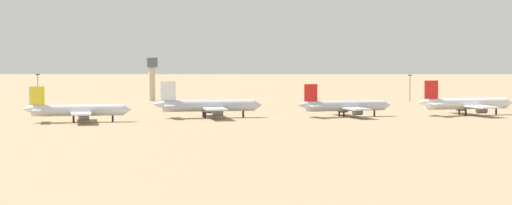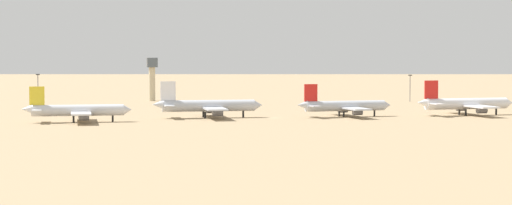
% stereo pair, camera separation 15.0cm
% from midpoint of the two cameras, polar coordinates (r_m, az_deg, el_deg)
% --- Properties ---
extents(ground, '(4000.00, 4000.00, 0.00)m').
position_cam_midpoint_polar(ground, '(373.47, 1.12, -0.88)').
color(ground, '#9E8460').
extents(ridge_center, '(439.53, 416.34, 60.36)m').
position_cam_midpoint_polar(ridge_center, '(1409.25, -1.38, 3.30)').
color(ridge_center, '#7C6A5F').
rests_on(ridge_center, ground).
extents(ridge_east, '(343.75, 248.83, 121.64)m').
position_cam_midpoint_polar(ridge_east, '(1592.47, 10.02, 4.34)').
color(ridge_east, gray).
rests_on(ridge_east, ground).
extents(parked_jet_yellow_2, '(38.74, 32.54, 12.81)m').
position_cam_midpoint_polar(parked_jet_yellow_2, '(356.28, -10.28, -0.45)').
color(parked_jet_yellow_2, silver).
rests_on(parked_jet_yellow_2, ground).
extents(parked_jet_white_3, '(41.97, 35.23, 13.87)m').
position_cam_midpoint_polar(parked_jet_white_3, '(372.93, -2.80, -0.19)').
color(parked_jet_white_3, silver).
rests_on(parked_jet_white_3, ground).
extents(parked_jet_red_4, '(38.42, 32.33, 12.69)m').
position_cam_midpoint_polar(parked_jet_red_4, '(379.56, 5.12, -0.20)').
color(parked_jet_red_4, silver).
rests_on(parked_jet_red_4, ground).
extents(parked_jet_red_5, '(41.75, 35.14, 13.79)m').
position_cam_midpoint_polar(parked_jet_red_5, '(395.35, 11.98, -0.07)').
color(parked_jet_red_5, white).
rests_on(parked_jet_red_5, ground).
extents(control_tower, '(5.20, 5.20, 21.54)m').
position_cam_midpoint_polar(control_tower, '(495.71, -6.00, 1.60)').
color(control_tower, '#C6B793').
rests_on(control_tower, ground).
extents(light_pole_west, '(1.80, 0.50, 13.27)m').
position_cam_midpoint_polar(light_pole_west, '(491.47, 8.87, 0.96)').
color(light_pole_west, '#59595E').
rests_on(light_pole_west, ground).
extents(light_pole_mid, '(1.80, 0.50, 14.57)m').
position_cam_midpoint_polar(light_pole_mid, '(460.87, -12.44, 0.86)').
color(light_pole_mid, '#59595E').
rests_on(light_pole_mid, ground).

